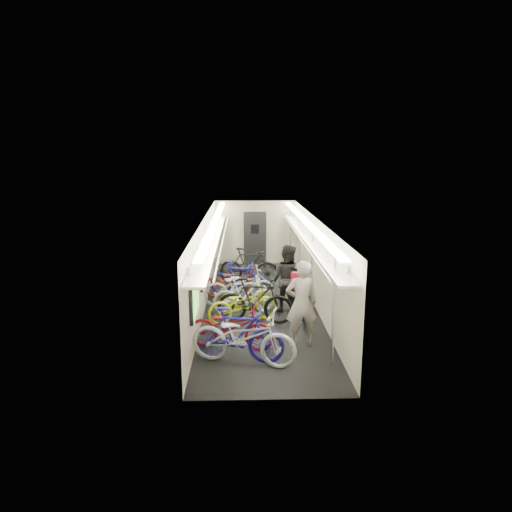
{
  "coord_description": "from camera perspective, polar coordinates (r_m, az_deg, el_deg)",
  "views": [
    {
      "loc": [
        -0.48,
        -11.99,
        4.02
      ],
      "look_at": [
        -0.08,
        1.1,
        1.15
      ],
      "focal_mm": 32.0,
      "sensor_mm": 36.0,
      "label": 1
    }
  ],
  "objects": [
    {
      "name": "bicycle_6",
      "position": [
        12.57,
        -2.11,
        -3.82
      ],
      "size": [
        2.07,
        1.0,
        1.04
      ],
      "primitive_type": "imported",
      "rotation": [
        0.0,
        0.0,
        1.73
      ],
      "color": "#9FA0A4",
      "rests_on": "ground"
    },
    {
      "name": "bicycle_3",
      "position": [
        11.19,
        -0.11,
        -5.61
      ],
      "size": [
        1.96,
        0.9,
        1.14
      ],
      "primitive_type": "imported",
      "rotation": [
        0.0,
        0.0,
        1.37
      ],
      "color": "black",
      "rests_on": "ground"
    },
    {
      "name": "bicycle_0",
      "position": [
        9.06,
        -1.56,
        -10.09
      ],
      "size": [
        2.26,
        1.34,
        1.12
      ],
      "primitive_type": "imported",
      "rotation": [
        0.0,
        0.0,
        1.27
      ],
      "color": "silver",
      "rests_on": "ground"
    },
    {
      "name": "bicycle_5",
      "position": [
        11.9,
        -1.44,
        -4.87
      ],
      "size": [
        1.69,
        0.63,
        0.99
      ],
      "primitive_type": "imported",
      "rotation": [
        0.0,
        0.0,
        1.67
      ],
      "color": "white",
      "rests_on": "ground"
    },
    {
      "name": "bicycle_2",
      "position": [
        9.79,
        -3.13,
        -8.82
      ],
      "size": [
        1.94,
        1.03,
        0.97
      ],
      "primitive_type": "imported",
      "rotation": [
        0.0,
        0.0,
        1.35
      ],
      "color": "maroon",
      "rests_on": "ground"
    },
    {
      "name": "bicycle_1",
      "position": [
        9.17,
        -2.33,
        -9.83
      ],
      "size": [
        1.94,
        0.92,
        1.12
      ],
      "primitive_type": "imported",
      "rotation": [
        0.0,
        0.0,
        1.35
      ],
      "color": "navy",
      "rests_on": "ground"
    },
    {
      "name": "bicycle_9",
      "position": [
        14.58,
        -0.88,
        -1.27
      ],
      "size": [
        2.02,
        0.99,
        1.17
      ],
      "primitive_type": "imported",
      "rotation": [
        0.0,
        0.0,
        1.33
      ],
      "color": "black",
      "rests_on": "ground"
    },
    {
      "name": "bicycle_4",
      "position": [
        11.26,
        -1.62,
        -6.0
      ],
      "size": [
        1.91,
        1.18,
        0.95
      ],
      "primitive_type": "imported",
      "rotation": [
        0.0,
        0.0,
        1.9
      ],
      "color": "#D1E315",
      "rests_on": "ground"
    },
    {
      "name": "bicycle_7",
      "position": [
        13.29,
        -2.19,
        -2.88
      ],
      "size": [
        1.83,
        0.98,
        1.06
      ],
      "primitive_type": "imported",
      "rotation": [
        0.0,
        0.0,
        1.28
      ],
      "color": "#211A9D",
      "rests_on": "ground"
    },
    {
      "name": "bicycle_8",
      "position": [
        13.21,
        -2.52,
        -3.17
      ],
      "size": [
        1.86,
        0.68,
        0.97
      ],
      "primitive_type": "imported",
      "rotation": [
        0.0,
        0.0,
        1.59
      ],
      "color": "maroon",
      "rests_on": "ground"
    },
    {
      "name": "passenger_near",
      "position": [
        9.83,
        5.71,
        -5.93
      ],
      "size": [
        0.74,
        0.54,
        1.89
      ],
      "primitive_type": "imported",
      "rotation": [
        0.0,
        0.0,
        3.27
      ],
      "color": "gray",
      "rests_on": "ground"
    },
    {
      "name": "train_car_shell",
      "position": [
        12.92,
        -1.2,
        1.82
      ],
      "size": [
        10.0,
        10.0,
        10.0
      ],
      "color": "black",
      "rests_on": "ground"
    },
    {
      "name": "backpack",
      "position": [
        10.32,
        5.17,
        -3.1
      ],
      "size": [
        0.29,
        0.23,
        0.38
      ],
      "primitive_type": "cube",
      "rotation": [
        0.0,
        0.0,
        -0.38
      ],
      "color": "maroon",
      "rests_on": "passenger_near"
    },
    {
      "name": "passenger_mid",
      "position": [
        11.99,
        3.93,
        -2.78
      ],
      "size": [
        1.1,
        1.05,
        1.79
      ],
      "primitive_type": "imported",
      "rotation": [
        0.0,
        0.0,
        2.54
      ],
      "color": "black",
      "rests_on": "ground"
    }
  ]
}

